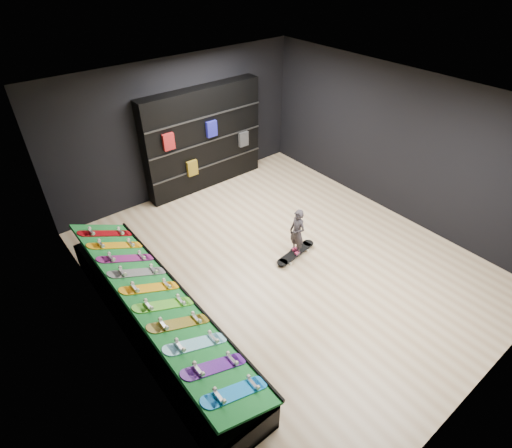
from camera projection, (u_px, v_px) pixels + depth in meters
floor at (284, 262)px, 7.43m from camera, size 6.00×7.00×0.01m
ceiling at (292, 104)px, 5.65m from camera, size 6.00×7.00×0.01m
wall_back at (180, 128)px, 8.74m from camera, size 6.00×0.02×3.00m
wall_front at (504, 326)px, 4.34m from camera, size 6.00×0.02×3.00m
wall_left at (111, 273)px, 5.03m from camera, size 0.02×7.00×3.00m
wall_right at (397, 145)px, 8.06m from camera, size 0.02×7.00×3.00m
display_rack at (158, 321)px, 5.99m from camera, size 0.90×4.50×0.50m
turf_ramp at (157, 298)px, 5.74m from camera, size 0.92×4.50×0.46m
back_shelving at (204, 139)px, 9.07m from camera, size 2.92×0.34×2.33m
floor_skateboard at (296, 254)px, 7.55m from camera, size 1.00×0.35×0.09m
child at (297, 240)px, 7.36m from camera, size 0.16×0.22×0.56m
display_board_0 at (235, 392)px, 4.54m from camera, size 0.93×0.22×0.50m
display_board_1 at (215, 367)px, 4.81m from camera, size 0.93×0.22×0.50m
display_board_2 at (196, 344)px, 5.07m from camera, size 0.93×0.22×0.50m
display_board_3 at (179, 323)px, 5.34m from camera, size 0.93×0.22×0.50m
display_board_4 at (164, 305)px, 5.60m from camera, size 0.93×0.22×0.50m
display_board_5 at (150, 288)px, 5.87m from camera, size 0.93×0.22×0.50m
display_board_6 at (138, 272)px, 6.13m from camera, size 0.93×0.22×0.50m
display_board_7 at (126, 258)px, 6.40m from camera, size 0.93×0.22×0.50m
display_board_8 at (116, 245)px, 6.66m from camera, size 0.93×0.22×0.50m
display_board_9 at (106, 233)px, 6.93m from camera, size 0.93×0.22×0.50m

